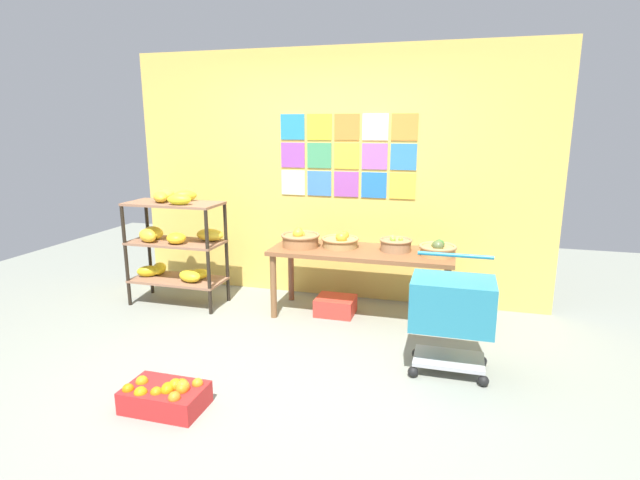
{
  "coord_description": "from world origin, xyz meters",
  "views": [
    {
      "loc": [
        1.27,
        -3.27,
        1.82
      ],
      "look_at": [
        0.12,
        0.81,
        0.84
      ],
      "focal_mm": 27.77,
      "sensor_mm": 36.0,
      "label": 1
    }
  ],
  "objects_px": {
    "display_table": "(362,258)",
    "orange_crate_foreground": "(166,396)",
    "fruit_basket_back_left": "(341,241)",
    "shopping_cart": "(452,307)",
    "fruit_basket_left": "(396,244)",
    "banana_shelf_unit": "(175,239)",
    "produce_crate_under_table": "(336,306)",
    "fruit_basket_right": "(300,239)",
    "fruit_basket_back_right": "(438,249)"
  },
  "relations": [
    {
      "from": "fruit_basket_right",
      "to": "shopping_cart",
      "type": "bearing_deg",
      "value": -31.38
    },
    {
      "from": "orange_crate_foreground",
      "to": "shopping_cart",
      "type": "relative_size",
      "value": 0.6
    },
    {
      "from": "fruit_basket_left",
      "to": "orange_crate_foreground",
      "type": "relative_size",
      "value": 0.59
    },
    {
      "from": "banana_shelf_unit",
      "to": "shopping_cart",
      "type": "relative_size",
      "value": 1.36
    },
    {
      "from": "fruit_basket_left",
      "to": "fruit_basket_back_left",
      "type": "bearing_deg",
      "value": -179.54
    },
    {
      "from": "produce_crate_under_table",
      "to": "orange_crate_foreground",
      "type": "relative_size",
      "value": 0.72
    },
    {
      "from": "produce_crate_under_table",
      "to": "fruit_basket_left",
      "type": "bearing_deg",
      "value": 6.91
    },
    {
      "from": "display_table",
      "to": "shopping_cart",
      "type": "relative_size",
      "value": 2.0
    },
    {
      "from": "banana_shelf_unit",
      "to": "fruit_basket_right",
      "type": "xyz_separation_m",
      "value": [
        1.32,
        0.12,
        0.06
      ]
    },
    {
      "from": "fruit_basket_left",
      "to": "banana_shelf_unit",
      "type": "bearing_deg",
      "value": -174.92
    },
    {
      "from": "display_table",
      "to": "fruit_basket_back_left",
      "type": "relative_size",
      "value": 4.75
    },
    {
      "from": "display_table",
      "to": "orange_crate_foreground",
      "type": "bearing_deg",
      "value": -115.15
    },
    {
      "from": "fruit_basket_back_left",
      "to": "fruit_basket_right",
      "type": "height_order",
      "value": "fruit_basket_right"
    },
    {
      "from": "fruit_basket_right",
      "to": "produce_crate_under_table",
      "type": "bearing_deg",
      "value": 2.47
    },
    {
      "from": "fruit_basket_right",
      "to": "produce_crate_under_table",
      "type": "height_order",
      "value": "fruit_basket_right"
    },
    {
      "from": "display_table",
      "to": "fruit_basket_left",
      "type": "xyz_separation_m",
      "value": [
        0.31,
        0.05,
        0.14
      ]
    },
    {
      "from": "display_table",
      "to": "fruit_basket_left",
      "type": "relative_size",
      "value": 5.64
    },
    {
      "from": "fruit_basket_back_left",
      "to": "orange_crate_foreground",
      "type": "height_order",
      "value": "fruit_basket_back_left"
    },
    {
      "from": "banana_shelf_unit",
      "to": "fruit_basket_right",
      "type": "bearing_deg",
      "value": 5.01
    },
    {
      "from": "fruit_basket_back_right",
      "to": "fruit_basket_back_left",
      "type": "bearing_deg",
      "value": 176.14
    },
    {
      "from": "banana_shelf_unit",
      "to": "display_table",
      "type": "relative_size",
      "value": 0.68
    },
    {
      "from": "fruit_basket_back_left",
      "to": "fruit_basket_back_right",
      "type": "bearing_deg",
      "value": -3.86
    },
    {
      "from": "fruit_basket_left",
      "to": "shopping_cart",
      "type": "distance_m",
      "value": 1.14
    },
    {
      "from": "fruit_basket_right",
      "to": "orange_crate_foreground",
      "type": "xyz_separation_m",
      "value": [
        -0.31,
        -1.93,
        -0.65
      ]
    },
    {
      "from": "display_table",
      "to": "fruit_basket_back_left",
      "type": "height_order",
      "value": "fruit_basket_back_left"
    },
    {
      "from": "fruit_basket_left",
      "to": "fruit_basket_right",
      "type": "height_order",
      "value": "fruit_basket_right"
    },
    {
      "from": "produce_crate_under_table",
      "to": "fruit_basket_back_left",
      "type": "bearing_deg",
      "value": 64.78
    },
    {
      "from": "fruit_basket_left",
      "to": "orange_crate_foreground",
      "type": "xyz_separation_m",
      "value": [
        -1.23,
        -2.01,
        -0.64
      ]
    },
    {
      "from": "fruit_basket_back_right",
      "to": "shopping_cart",
      "type": "relative_size",
      "value": 0.39
    },
    {
      "from": "fruit_basket_right",
      "to": "fruit_basket_back_right",
      "type": "distance_m",
      "value": 1.31
    },
    {
      "from": "produce_crate_under_table",
      "to": "orange_crate_foreground",
      "type": "height_order",
      "value": "orange_crate_foreground"
    },
    {
      "from": "display_table",
      "to": "banana_shelf_unit",
      "type": "bearing_deg",
      "value": -175.69
    },
    {
      "from": "produce_crate_under_table",
      "to": "orange_crate_foreground",
      "type": "xyz_separation_m",
      "value": [
        -0.67,
        -1.94,
        0.01
      ]
    },
    {
      "from": "fruit_basket_left",
      "to": "fruit_basket_back_right",
      "type": "bearing_deg",
      "value": -9.7
    },
    {
      "from": "display_table",
      "to": "fruit_basket_right",
      "type": "bearing_deg",
      "value": -177.22
    },
    {
      "from": "fruit_basket_right",
      "to": "orange_crate_foreground",
      "type": "height_order",
      "value": "fruit_basket_right"
    },
    {
      "from": "display_table",
      "to": "fruit_basket_back_right",
      "type": "xyz_separation_m",
      "value": [
        0.7,
        -0.01,
        0.14
      ]
    },
    {
      "from": "display_table",
      "to": "shopping_cart",
      "type": "distance_m",
      "value": 1.26
    },
    {
      "from": "display_table",
      "to": "fruit_basket_left",
      "type": "bearing_deg",
      "value": 9.81
    },
    {
      "from": "produce_crate_under_table",
      "to": "shopping_cart",
      "type": "bearing_deg",
      "value": -39.33
    },
    {
      "from": "fruit_basket_back_left",
      "to": "shopping_cart",
      "type": "xyz_separation_m",
      "value": [
        1.08,
        -0.97,
        -0.22
      ]
    },
    {
      "from": "banana_shelf_unit",
      "to": "fruit_basket_left",
      "type": "distance_m",
      "value": 2.25
    },
    {
      "from": "banana_shelf_unit",
      "to": "fruit_basket_back_left",
      "type": "distance_m",
      "value": 1.72
    },
    {
      "from": "fruit_basket_left",
      "to": "fruit_basket_right",
      "type": "distance_m",
      "value": 0.92
    },
    {
      "from": "shopping_cart",
      "to": "fruit_basket_right",
      "type": "bearing_deg",
      "value": 146.35
    },
    {
      "from": "fruit_basket_left",
      "to": "fruit_basket_right",
      "type": "xyz_separation_m",
      "value": [
        -0.92,
        -0.08,
        0.01
      ]
    },
    {
      "from": "fruit_basket_left",
      "to": "shopping_cart",
      "type": "xyz_separation_m",
      "value": [
        0.55,
        -0.98,
        -0.22
      ]
    },
    {
      "from": "fruit_basket_right",
      "to": "produce_crate_under_table",
      "type": "distance_m",
      "value": 0.75
    },
    {
      "from": "banana_shelf_unit",
      "to": "fruit_basket_back_right",
      "type": "relative_size",
      "value": 3.47
    },
    {
      "from": "display_table",
      "to": "orange_crate_foreground",
      "type": "xyz_separation_m",
      "value": [
        -0.92,
        -1.95,
        -0.5
      ]
    }
  ]
}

